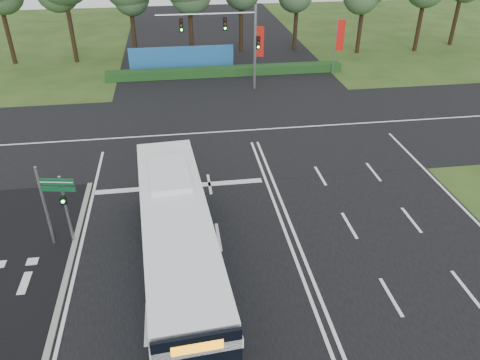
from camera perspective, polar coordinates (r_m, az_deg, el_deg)
name	(u,v)px	position (r m, az deg, el deg)	size (l,w,h in m)	color
ground	(285,232)	(23.31, 5.51, -6.31)	(120.00, 120.00, 0.00)	#2A4717
road_main	(285,232)	(23.29, 5.51, -6.27)	(20.00, 120.00, 0.04)	black
road_cross	(247,130)	(33.44, 0.86, 6.06)	(120.00, 14.00, 0.05)	black
bike_path	(1,302)	(21.86, -27.15, -13.14)	(5.00, 18.00, 0.06)	black
kerb_strip	(62,296)	(21.13, -20.90, -13.04)	(0.25, 18.00, 0.12)	gray
city_bus	(178,242)	(19.72, -7.62, -7.45)	(3.61, 13.19, 3.74)	#539FC1
pedestrian_signal	(66,208)	(22.83, -20.46, -3.21)	(0.34, 0.42, 3.61)	gray
street_sign	(50,198)	(22.56, -22.12, -2.01)	(1.62, 0.37, 4.20)	gray
banner_flag_mid	(259,45)	(42.78, 2.32, 16.11)	(0.68, 0.33, 4.94)	gray
banner_flag_right	(339,39)	(45.27, 11.97, 16.47)	(0.71, 0.34, 5.13)	gray
traffic_light_gantry	(234,35)	(39.94, -0.78, 17.23)	(8.41, 0.28, 7.00)	gray
hedge	(226,71)	(44.88, -1.70, 13.10)	(22.00, 1.20, 0.80)	#163814
blue_hoarding	(182,58)	(46.82, -7.12, 14.53)	(10.00, 0.30, 2.20)	#1D5A9D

